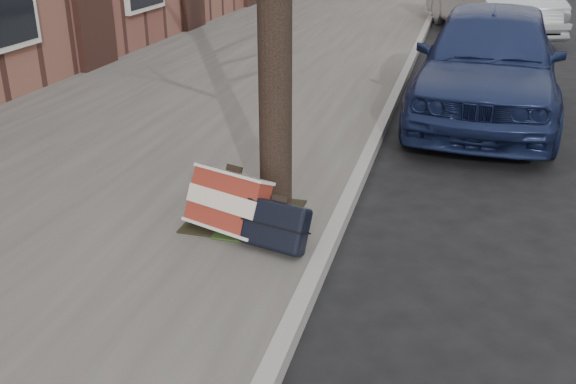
# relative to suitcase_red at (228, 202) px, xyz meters

# --- Properties ---
(ground) EXTENTS (120.00, 120.00, 0.00)m
(ground) POSITION_rel_suitcase_red_xyz_m (2.04, -0.92, -0.37)
(ground) COLOR black
(ground) RESTS_ON ground
(near_sidewalk) EXTENTS (5.00, 70.00, 0.12)m
(near_sidewalk) POSITION_rel_suitcase_red_xyz_m (-1.66, 14.08, -0.31)
(near_sidewalk) COLOR #66635D
(near_sidewalk) RESTS_ON ground
(dirt_patch) EXTENTS (0.85, 0.85, 0.02)m
(dirt_patch) POSITION_rel_suitcase_red_xyz_m (0.04, 0.28, -0.24)
(dirt_patch) COLOR black
(dirt_patch) RESTS_ON near_sidewalk
(suitcase_red) EXTENTS (0.72, 0.55, 0.50)m
(suitcase_red) POSITION_rel_suitcase_red_xyz_m (0.00, 0.00, 0.00)
(suitcase_red) COLOR maroon
(suitcase_red) RESTS_ON near_sidewalk
(suitcase_navy) EXTENTS (0.56, 0.41, 0.39)m
(suitcase_navy) POSITION_rel_suitcase_red_xyz_m (0.44, -0.18, -0.05)
(suitcase_navy) COLOR black
(suitcase_navy) RESTS_ON near_sidewalk
(car_near_front) EXTENTS (1.98, 4.35, 1.45)m
(car_near_front) POSITION_rel_suitcase_red_xyz_m (1.98, 4.20, 0.35)
(car_near_front) COLOR #19234C
(car_near_front) RESTS_ON ground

